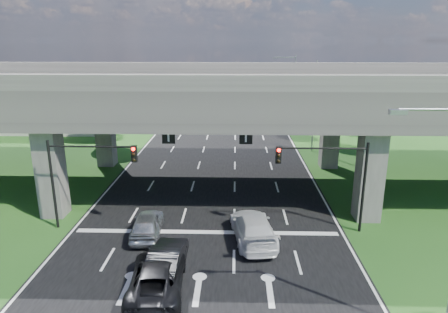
{
  "coord_description": "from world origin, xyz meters",
  "views": [
    {
      "loc": [
        1.82,
        -19.99,
        12.0
      ],
      "look_at": [
        0.97,
        9.1,
        3.54
      ],
      "focal_mm": 32.0,
      "sensor_mm": 36.0,
      "label": 1
    }
  ],
  "objects_px": {
    "signal_right": "(331,170)",
    "streetlight_beyond": "(292,84)",
    "car_dark": "(167,259)",
    "car_silver": "(147,224)",
    "car_trailing": "(157,276)",
    "signal_left": "(84,168)",
    "car_white": "(253,228)",
    "streetlight_far": "(311,99)"
  },
  "relations": [
    {
      "from": "streetlight_far",
      "to": "car_white",
      "type": "xyz_separation_m",
      "value": [
        -7.13,
        -21.47,
        -4.98
      ]
    },
    {
      "from": "signal_right",
      "to": "car_trailing",
      "type": "relative_size",
      "value": 1.07
    },
    {
      "from": "signal_right",
      "to": "car_dark",
      "type": "bearing_deg",
      "value": -151.69
    },
    {
      "from": "car_dark",
      "to": "car_white",
      "type": "bearing_deg",
      "value": -139.71
    },
    {
      "from": "streetlight_far",
      "to": "streetlight_beyond",
      "type": "relative_size",
      "value": 1.0
    },
    {
      "from": "signal_right",
      "to": "signal_left",
      "type": "relative_size",
      "value": 1.0
    },
    {
      "from": "streetlight_beyond",
      "to": "car_dark",
      "type": "xyz_separation_m",
      "value": [
        -11.87,
        -41.23,
        -5.04
      ]
    },
    {
      "from": "streetlight_far",
      "to": "streetlight_beyond",
      "type": "height_order",
      "value": "same"
    },
    {
      "from": "signal_left",
      "to": "car_white",
      "type": "bearing_deg",
      "value": -7.43
    },
    {
      "from": "signal_right",
      "to": "car_white",
      "type": "distance_m",
      "value": 6.05
    },
    {
      "from": "car_silver",
      "to": "signal_right",
      "type": "bearing_deg",
      "value": -178.68
    },
    {
      "from": "signal_right",
      "to": "streetlight_beyond",
      "type": "height_order",
      "value": "streetlight_beyond"
    },
    {
      "from": "streetlight_beyond",
      "to": "car_trailing",
      "type": "xyz_separation_m",
      "value": [
        -12.08,
        -42.83,
        -5.04
      ]
    },
    {
      "from": "streetlight_beyond",
      "to": "car_white",
      "type": "xyz_separation_m",
      "value": [
        -7.13,
        -37.47,
        -4.98
      ]
    },
    {
      "from": "signal_left",
      "to": "streetlight_far",
      "type": "xyz_separation_m",
      "value": [
        17.92,
        20.06,
        1.66
      ]
    },
    {
      "from": "streetlight_beyond",
      "to": "car_white",
      "type": "bearing_deg",
      "value": -100.77
    },
    {
      "from": "signal_right",
      "to": "car_dark",
      "type": "xyz_separation_m",
      "value": [
        -9.6,
        -5.17,
        -3.38
      ]
    },
    {
      "from": "streetlight_beyond",
      "to": "signal_right",
      "type": "bearing_deg",
      "value": -93.61
    },
    {
      "from": "streetlight_far",
      "to": "streetlight_beyond",
      "type": "xyz_separation_m",
      "value": [
        0.0,
        16.0,
        0.0
      ]
    },
    {
      "from": "signal_right",
      "to": "car_silver",
      "type": "bearing_deg",
      "value": -175.34
    },
    {
      "from": "car_silver",
      "to": "car_trailing",
      "type": "height_order",
      "value": "car_trailing"
    },
    {
      "from": "streetlight_far",
      "to": "car_white",
      "type": "bearing_deg",
      "value": -108.37
    },
    {
      "from": "car_dark",
      "to": "streetlight_beyond",
      "type": "bearing_deg",
      "value": -104.2
    },
    {
      "from": "car_silver",
      "to": "car_white",
      "type": "height_order",
      "value": "car_white"
    },
    {
      "from": "signal_left",
      "to": "streetlight_beyond",
      "type": "xyz_separation_m",
      "value": [
        17.92,
        36.06,
        1.66
      ]
    },
    {
      "from": "signal_right",
      "to": "signal_left",
      "type": "distance_m",
      "value": 15.65
    },
    {
      "from": "streetlight_beyond",
      "to": "car_white",
      "type": "height_order",
      "value": "streetlight_beyond"
    },
    {
      "from": "streetlight_far",
      "to": "car_trailing",
      "type": "bearing_deg",
      "value": -114.24
    },
    {
      "from": "streetlight_beyond",
      "to": "car_dark",
      "type": "height_order",
      "value": "streetlight_beyond"
    },
    {
      "from": "signal_left",
      "to": "car_silver",
      "type": "distance_m",
      "value": 5.4
    },
    {
      "from": "signal_left",
      "to": "streetlight_beyond",
      "type": "relative_size",
      "value": 0.6
    },
    {
      "from": "car_dark",
      "to": "car_trailing",
      "type": "xyz_separation_m",
      "value": [
        -0.21,
        -1.6,
        -0.0
      ]
    },
    {
      "from": "streetlight_beyond",
      "to": "car_silver",
      "type": "bearing_deg",
      "value": -110.49
    },
    {
      "from": "streetlight_far",
      "to": "streetlight_beyond",
      "type": "distance_m",
      "value": 16.0
    },
    {
      "from": "signal_right",
      "to": "streetlight_far",
      "type": "distance_m",
      "value": 20.25
    },
    {
      "from": "streetlight_beyond",
      "to": "car_white",
      "type": "distance_m",
      "value": 38.46
    },
    {
      "from": "car_dark",
      "to": "car_silver",
      "type": "bearing_deg",
      "value": -63.28
    },
    {
      "from": "streetlight_far",
      "to": "car_white",
      "type": "relative_size",
      "value": 1.73
    },
    {
      "from": "signal_right",
      "to": "car_trailing",
      "type": "distance_m",
      "value": 12.39
    },
    {
      "from": "car_dark",
      "to": "car_trailing",
      "type": "bearing_deg",
      "value": 84.47
    },
    {
      "from": "car_dark",
      "to": "car_trailing",
      "type": "height_order",
      "value": "car_dark"
    },
    {
      "from": "car_trailing",
      "to": "streetlight_beyond",
      "type": "bearing_deg",
      "value": -109.62
    }
  ]
}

